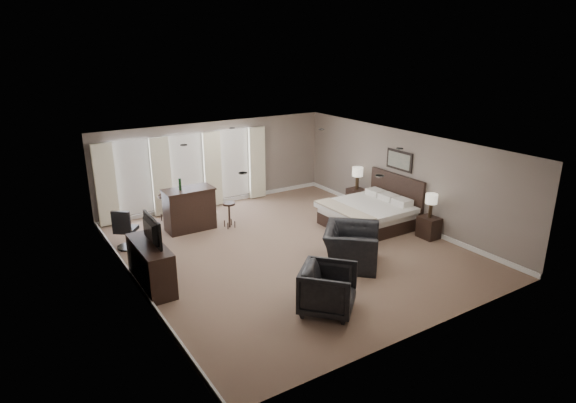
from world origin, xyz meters
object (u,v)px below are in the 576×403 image
bar_stool_left (166,208)px  desk_chair (126,228)px  nightstand_near (429,227)px  armchair_far (328,287)px  dresser (151,265)px  armchair_near (352,240)px  bar_counter (189,209)px  lamp_near (431,206)px  lamp_far (357,178)px  bar_stool_right (229,215)px  nightstand_far (356,198)px  bed (366,204)px  tv (149,241)px

bar_stool_left → desk_chair: desk_chair is taller
nightstand_near → armchair_far: size_ratio=0.56×
dresser → bar_stool_left: size_ratio=2.10×
armchair_near → armchair_far: 2.15m
dresser → nightstand_near: bearing=-10.3°
bar_counter → desk_chair: bar_counter is taller
lamp_near → desk_chair: size_ratio=0.61×
lamp_far → bar_stool_right: lamp_far is taller
lamp_far → bar_stool_left: lamp_far is taller
nightstand_far → bed: bearing=-121.5°
dresser → bar_counter: bar_counter is taller
bed → desk_chair: size_ratio=2.04×
bed → nightstand_far: size_ratio=3.65×
bed → desk_chair: (-5.93, 2.10, -0.16)m
nightstand_far → armchair_far: 6.22m
lamp_near → bar_stool_right: bearing=139.5°
lamp_near → bar_counter: bearing=142.2°
bed → dresser: bed is taller
tv → bed: bearing=-88.2°
bar_stool_left → bar_stool_right: bearing=-46.6°
nightstand_near → bar_counter: size_ratio=0.42×
armchair_near → dresser: bearing=114.9°
armchair_far → bar_stool_right: (0.34, 4.95, -0.15)m
nightstand_near → desk_chair: (-6.82, 3.55, 0.24)m
bar_counter → lamp_near: bearing=-37.8°
nightstand_near → tv: (-6.92, 1.26, 0.74)m
nightstand_near → desk_chair: size_ratio=0.54×
bed → armchair_near: 2.43m
bed → desk_chair: 6.29m
bed → bar_stool_right: (-3.17, 2.01, -0.32)m
bar_stool_right → desk_chair: (-2.76, 0.09, 0.17)m
nightstand_near → armchair_far: bearing=-161.4°
bar_counter → bar_stool_right: (0.97, -0.43, -0.23)m
nightstand_near → armchair_far: 4.66m
lamp_near → bar_stool_left: bearing=137.9°
tv → lamp_far: bearing=-76.7°
nightstand_far → lamp_far: 0.63m
bar_stool_left → desk_chair: bearing=-137.9°
lamp_far → tv: (-6.92, -1.64, 0.10)m
dresser → armchair_far: size_ratio=1.64×
armchair_far → bar_stool_right: size_ratio=1.42×
armchair_near → bar_stool_left: 5.66m
nightstand_near → lamp_near: 0.60m
nightstand_near → bar_stool_left: (-5.38, 4.85, 0.11)m
dresser → nightstand_far: bearing=13.3°
nightstand_far → bar_counter: bar_counter is taller
tv → bar_counter: 3.27m
nightstand_far → desk_chair: size_ratio=0.56×
lamp_near → tv: (-6.92, 1.26, 0.15)m
dresser → tv: 0.55m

